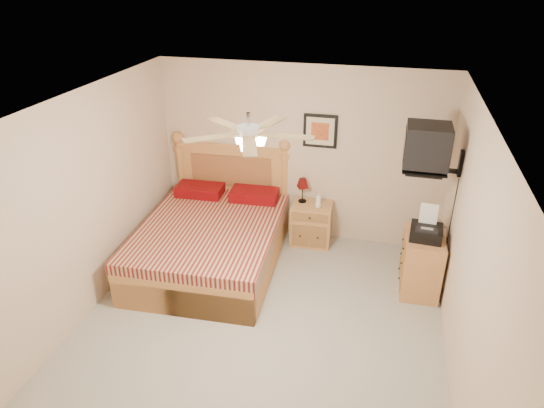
# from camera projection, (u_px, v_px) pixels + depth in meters

# --- Properties ---
(floor) EXTENTS (4.50, 4.50, 0.00)m
(floor) POSITION_uv_depth(u_px,v_px,m) (258.00, 330.00, 5.39)
(floor) COLOR #9D9A8E
(floor) RESTS_ON ground
(ceiling) EXTENTS (4.00, 4.50, 0.04)m
(ceiling) POSITION_uv_depth(u_px,v_px,m) (255.00, 111.00, 4.26)
(ceiling) COLOR white
(ceiling) RESTS_ON ground
(wall_back) EXTENTS (4.00, 0.04, 2.50)m
(wall_back) POSITION_uv_depth(u_px,v_px,m) (300.00, 154.00, 6.77)
(wall_back) COLOR beige
(wall_back) RESTS_ON ground
(wall_left) EXTENTS (0.04, 4.50, 2.50)m
(wall_left) POSITION_uv_depth(u_px,v_px,m) (79.00, 211.00, 5.26)
(wall_left) COLOR beige
(wall_left) RESTS_ON ground
(wall_right) EXTENTS (0.04, 4.50, 2.50)m
(wall_right) POSITION_uv_depth(u_px,v_px,m) (469.00, 261.00, 4.39)
(wall_right) COLOR beige
(wall_right) RESTS_ON ground
(bed) EXTENTS (1.82, 2.33, 1.46)m
(bed) POSITION_uv_depth(u_px,v_px,m) (209.00, 216.00, 6.24)
(bed) COLOR #C78E45
(bed) RESTS_ON ground
(nightstand) EXTENTS (0.58, 0.45, 0.61)m
(nightstand) POSITION_uv_depth(u_px,v_px,m) (311.00, 224.00, 6.94)
(nightstand) COLOR tan
(nightstand) RESTS_ON ground
(table_lamp) EXTENTS (0.24, 0.24, 0.36)m
(table_lamp) POSITION_uv_depth(u_px,v_px,m) (303.00, 190.00, 6.81)
(table_lamp) COLOR #500909
(table_lamp) RESTS_ON nightstand
(lotion_bottle) EXTENTS (0.09, 0.09, 0.22)m
(lotion_bottle) POSITION_uv_depth(u_px,v_px,m) (319.00, 200.00, 6.69)
(lotion_bottle) COLOR white
(lotion_bottle) RESTS_ON nightstand
(framed_picture) EXTENTS (0.46, 0.04, 0.46)m
(framed_picture) POSITION_uv_depth(u_px,v_px,m) (320.00, 131.00, 6.53)
(framed_picture) COLOR black
(framed_picture) RESTS_ON wall_back
(dresser) EXTENTS (0.46, 0.65, 0.76)m
(dresser) POSITION_uv_depth(u_px,v_px,m) (421.00, 263.00, 5.90)
(dresser) COLOR #B07C44
(dresser) RESTS_ON ground
(fax_machine) EXTENTS (0.39, 0.41, 0.38)m
(fax_machine) POSITION_uv_depth(u_px,v_px,m) (428.00, 224.00, 5.61)
(fax_machine) COLOR black
(fax_machine) RESTS_ON dresser
(magazine_lower) EXTENTS (0.20, 0.26, 0.02)m
(magazine_lower) POSITION_uv_depth(u_px,v_px,m) (423.00, 225.00, 5.94)
(magazine_lower) COLOR tan
(magazine_lower) RESTS_ON dresser
(magazine_upper) EXTENTS (0.30, 0.35, 0.02)m
(magazine_upper) POSITION_uv_depth(u_px,v_px,m) (425.00, 222.00, 5.96)
(magazine_upper) COLOR gray
(magazine_upper) RESTS_ON magazine_lower
(wall_tv) EXTENTS (0.56, 0.46, 0.58)m
(wall_tv) POSITION_uv_depth(u_px,v_px,m) (441.00, 150.00, 5.35)
(wall_tv) COLOR black
(wall_tv) RESTS_ON wall_right
(ceiling_fan) EXTENTS (1.14, 1.14, 0.28)m
(ceiling_fan) POSITION_uv_depth(u_px,v_px,m) (248.00, 133.00, 4.15)
(ceiling_fan) COLOR white
(ceiling_fan) RESTS_ON ceiling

